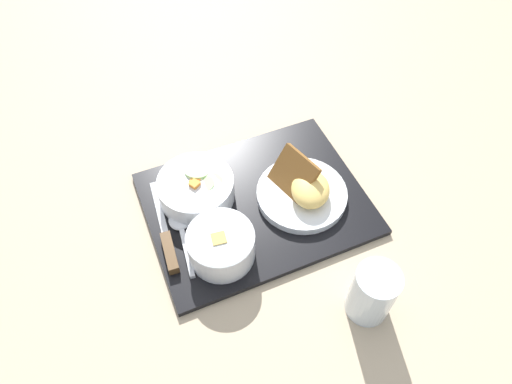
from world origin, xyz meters
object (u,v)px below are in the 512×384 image
Objects in this scene: bowl_salad at (196,188)px; glass_water at (372,295)px; bowl_soup at (221,244)px; knife at (168,245)px; spoon at (182,229)px; plate_main at (303,191)px.

glass_water is at bearing -61.04° from bowl_salad.
bowl_soup is at bearing -91.83° from bowl_salad.
knife is 0.04m from spoon.
bowl_salad is at bearing 88.17° from bowl_soup.
bowl_soup is at bearing -164.66° from plate_main.
plate_main is 1.19× the size of spoon.
glass_water is at bearing -130.41° from spoon.
bowl_salad is at bearing 155.10° from plate_main.
spoon is (-0.05, -0.06, -0.02)m from bowl_salad.
glass_water reaches higher than bowl_soup.
bowl_soup is 0.68× the size of plate_main.
glass_water reaches higher than bowl_salad.
plate_main is 0.23m from glass_water.
bowl_soup is at bearing -116.17° from knife.
bowl_soup is 0.26m from glass_water.
spoon is at bearing 174.15° from plate_main.
knife reaches higher than spoon.
plate_main is (0.18, 0.05, -0.02)m from bowl_soup.
knife is at bearing 138.09° from glass_water.
plate_main is 1.56× the size of glass_water.
bowl_salad is 0.20m from plate_main.
bowl_salad is 1.22× the size of bowl_soup.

